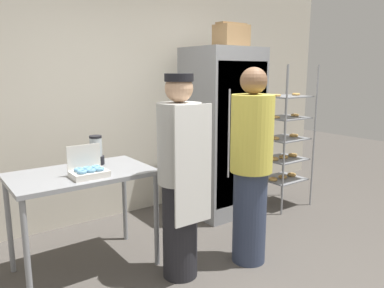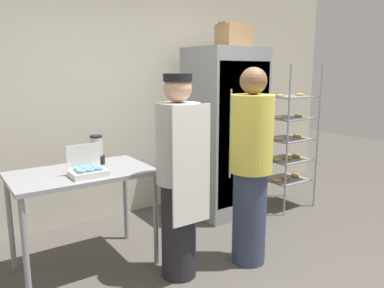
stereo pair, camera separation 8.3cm
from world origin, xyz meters
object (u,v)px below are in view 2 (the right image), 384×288
(donut_box, at_px, (88,170))
(person_customer, at_px, (251,167))
(blender_pitcher, at_px, (97,151))
(person_baker, at_px, (179,175))
(refrigerator, at_px, (225,132))
(baking_rack, at_px, (288,140))
(cardboard_storage_box, at_px, (234,36))

(donut_box, bearing_deg, person_customer, -24.33)
(blender_pitcher, xyz_separation_m, person_baker, (0.39, -0.76, -0.11))
(refrigerator, height_order, person_baker, refrigerator)
(baking_rack, distance_m, person_customer, 1.59)
(person_baker, bearing_deg, refrigerator, 36.94)
(baking_rack, relative_size, person_baker, 1.05)
(refrigerator, bearing_deg, person_baker, -143.06)
(baking_rack, bearing_deg, person_baker, -162.31)
(person_customer, bearing_deg, refrigerator, 61.07)
(blender_pitcher, bearing_deg, refrigerator, 6.10)
(cardboard_storage_box, relative_size, person_customer, 0.21)
(blender_pitcher, height_order, cardboard_storage_box, cardboard_storage_box)
(donut_box, bearing_deg, blender_pitcher, 59.49)
(baking_rack, height_order, cardboard_storage_box, cardboard_storage_box)
(blender_pitcher, bearing_deg, baking_rack, -2.75)
(baking_rack, distance_m, blender_pitcher, 2.41)
(cardboard_storage_box, bearing_deg, person_customer, -123.35)
(refrigerator, bearing_deg, donut_box, -164.06)
(person_customer, bearing_deg, blender_pitcher, 138.58)
(refrigerator, height_order, blender_pitcher, refrigerator)
(refrigerator, bearing_deg, person_customer, -118.93)
(cardboard_storage_box, relative_size, person_baker, 0.22)
(baking_rack, distance_m, cardboard_storage_box, 1.44)
(cardboard_storage_box, bearing_deg, blender_pitcher, -174.32)
(cardboard_storage_box, height_order, person_customer, cardboard_storage_box)
(donut_box, relative_size, cardboard_storage_box, 0.76)
(donut_box, xyz_separation_m, blender_pitcher, (0.21, 0.35, 0.07))
(cardboard_storage_box, distance_m, person_customer, 1.77)
(donut_box, xyz_separation_m, cardboard_storage_box, (1.95, 0.52, 1.17))
(blender_pitcher, distance_m, person_baker, 0.86)
(refrigerator, xyz_separation_m, person_baker, (-1.24, -0.93, -0.11))
(baking_rack, xyz_separation_m, donut_box, (-2.61, -0.23, 0.07))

